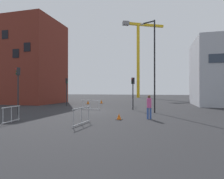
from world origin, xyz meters
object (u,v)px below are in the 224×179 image
Objects in this scene: traffic_cone_striped at (119,117)px; traffic_light_crosswalk at (18,83)px; traffic_light_verge at (67,87)px; pedestrian_walking at (149,105)px; streetlamp_tall at (153,60)px; traffic_cone_on_verge at (88,102)px; construction_crane at (139,50)px; traffic_light_near at (133,88)px; traffic_cone_by_barrier at (101,102)px.

traffic_light_crosswalk is at bearing 175.62° from traffic_cone_striped.
traffic_light_verge reaches higher than pedestrian_walking.
traffic_light_crosswalk is (-11.62, -4.41, -2.29)m from streetlamp_tall.
streetlamp_tall is at bearing 20.80° from traffic_light_crosswalk.
traffic_cone_on_verge is (1.44, 4.18, -2.30)m from traffic_light_verge.
traffic_cone_on_verge is at bearing 138.44° from streetlamp_tall.
construction_crane is 38.28× the size of traffic_cone_on_verge.
streetlamp_tall is 4.20m from traffic_light_near.
traffic_cone_by_barrier reaches higher than traffic_cone_striped.
traffic_light_near is 1.98× the size of pedestrian_walking.
traffic_light_crosswalk is 13.92m from traffic_cone_on_verge.
traffic_light_near reaches higher than traffic_cone_striped.
traffic_light_near is (-2.30, 2.28, -2.68)m from streetlamp_tall.
traffic_light_verge reaches higher than traffic_light_near.
traffic_light_near reaches higher than traffic_cone_by_barrier.
pedestrian_walking is (11.74, -9.35, -1.52)m from traffic_light_verge.
traffic_cone_striped is (0.08, -7.41, -2.21)m from traffic_light_near.
traffic_light_verge is 4.99m from traffic_cone_on_verge.
traffic_light_near is at bearing -40.60° from traffic_cone_on_verge.
traffic_light_near is 0.93× the size of traffic_light_verge.
construction_crane is at bearing 95.83° from traffic_light_near.
traffic_light_verge is 14.20m from traffic_cone_striped.
traffic_light_verge is 2.13× the size of pedestrian_walking.
construction_crane reaches higher than traffic_light_verge.
construction_crane is 36.43m from traffic_light_verge.
traffic_light_verge is (-9.54, 2.76, 0.16)m from traffic_light_near.
traffic_light_near is 10.88m from traffic_cone_on_verge.
streetlamp_tall reaches higher than traffic_cone_by_barrier.
streetlamp_tall reaches higher than traffic_cone_on_verge.
pedestrian_walking is at bearing 0.47° from traffic_light_crosswalk.
traffic_light_crosswalk is at bearing -95.13° from traffic_cone_on_verge.
traffic_cone_on_verge is (-10.40, 9.22, -4.82)m from streetlamp_tall.
traffic_light_near is 7.76× the size of traffic_cone_striped.
traffic_light_verge is 6.58× the size of traffic_cone_by_barrier.
pedestrian_walking is 3.10× the size of traffic_cone_by_barrier.
traffic_cone_striped is (-2.12, -0.81, -0.84)m from pedestrian_walking.
traffic_cone_on_verge is (-4.35, -29.77, -14.17)m from construction_crane.
traffic_cone_by_barrier is (1.53, 2.12, -0.01)m from traffic_cone_on_verge.
traffic_cone_striped is at bearing -113.36° from streetlamp_tall.
traffic_light_crosswalk is at bearing -99.92° from traffic_cone_by_barrier.
streetlamp_tall is at bearing -44.75° from traffic_light_near.
traffic_light_crosswalk is at bearing -159.20° from streetlamp_tall.
traffic_light_crosswalk is (-9.32, -6.69, 0.38)m from traffic_light_near.
construction_crane is at bearing 94.96° from traffic_cone_striped.
traffic_light_near is at bearing -54.07° from traffic_cone_by_barrier.
traffic_cone_on_verge is 1.29× the size of traffic_cone_striped.
traffic_light_near is 9.93m from traffic_light_verge.
streetlamp_tall is (6.04, -38.98, -9.35)m from construction_crane.
construction_crane reaches higher than traffic_cone_by_barrier.
construction_crane reaches higher than traffic_cone_on_verge.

